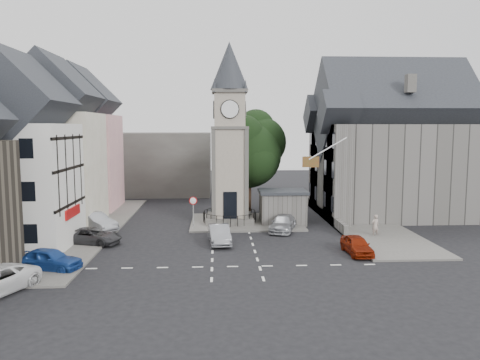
{
  "coord_description": "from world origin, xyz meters",
  "views": [
    {
      "loc": [
        -1.17,
        -34.19,
        8.79
      ],
      "look_at": [
        0.8,
        5.0,
        4.31
      ],
      "focal_mm": 35.0,
      "sensor_mm": 36.0,
      "label": 1
    }
  ],
  "objects": [
    {
      "name": "ground",
      "position": [
        0.0,
        0.0,
        0.0
      ],
      "size": [
        120.0,
        120.0,
        0.0
      ],
      "primitive_type": "plane",
      "color": "black",
      "rests_on": "ground"
    },
    {
      "name": "backdrop_west",
      "position": [
        -12.0,
        28.0,
        4.0
      ],
      "size": [
        20.0,
        10.0,
        8.0
      ],
      "primitive_type": "cube",
      "color": "#4C4944",
      "rests_on": "ground"
    },
    {
      "name": "terrace_pink",
      "position": [
        -15.5,
        16.0,
        6.58
      ],
      "size": [
        8.1,
        7.6,
        12.8
      ],
      "color": "#D08F99",
      "rests_on": "ground"
    },
    {
      "name": "town_tree",
      "position": [
        2.0,
        13.0,
        6.97
      ],
      "size": [
        7.2,
        7.2,
        10.8
      ],
      "color": "black",
      "rests_on": "ground"
    },
    {
      "name": "clock_tower",
      "position": [
        0.0,
        7.99,
        8.12
      ],
      "size": [
        4.86,
        4.86,
        16.25
      ],
      "color": "#4C4944",
      "rests_on": "ground"
    },
    {
      "name": "car_west_grey",
      "position": [
        -10.55,
        0.7,
        0.62
      ],
      "size": [
        4.84,
        3.22,
        1.24
      ],
      "primitive_type": "imported",
      "rotation": [
        0.0,
        0.0,
        1.28
      ],
      "color": "#303032",
      "rests_on": "ground"
    },
    {
      "name": "flagpole",
      "position": [
        8.0,
        4.0,
        7.0
      ],
      "size": [
        3.68,
        0.1,
        2.74
      ],
      "color": "white",
      "rests_on": "ground"
    },
    {
      "name": "car_west_blue",
      "position": [
        -11.5,
        -5.65,
        0.69
      ],
      "size": [
        4.35,
        2.68,
        1.38
      ],
      "primitive_type": "imported",
      "rotation": [
        0.0,
        0.0,
        1.29
      ],
      "color": "navy",
      "rests_on": "ground"
    },
    {
      "name": "pavement_west",
      "position": [
        -12.5,
        6.0,
        0.07
      ],
      "size": [
        6.0,
        30.0,
        0.14
      ],
      "primitive_type": "cube",
      "color": "#595651",
      "rests_on": "ground"
    },
    {
      "name": "road_markings",
      "position": [
        0.0,
        -5.5,
        0.01
      ],
      "size": [
        20.0,
        8.0,
        0.01
      ],
      "primitive_type": "cube",
      "color": "silver",
      "rests_on": "ground"
    },
    {
      "name": "car_island_silver",
      "position": [
        -1.0,
        0.5,
        0.7
      ],
      "size": [
        1.87,
        4.39,
        1.41
      ],
      "primitive_type": "imported",
      "rotation": [
        0.0,
        0.0,
        0.09
      ],
      "color": "gray",
      "rests_on": "ground"
    },
    {
      "name": "stone_shelter",
      "position": [
        4.8,
        7.5,
        1.55
      ],
      "size": [
        4.3,
        3.3,
        3.08
      ],
      "color": "#575550",
      "rests_on": "ground"
    },
    {
      "name": "pedestrian",
      "position": [
        11.5,
        2.0,
        0.9
      ],
      "size": [
        0.75,
        0.59,
        1.8
      ],
      "primitive_type": "imported",
      "rotation": [
        0.0,
        0.0,
        3.41
      ],
      "color": "#A69489",
      "rests_on": "ground"
    },
    {
      "name": "car_island_east",
      "position": [
        4.41,
        4.5,
        0.66
      ],
      "size": [
        3.13,
        4.88,
        1.32
      ],
      "primitive_type": "imported",
      "rotation": [
        0.0,
        0.0,
        -0.31
      ],
      "color": "#999BA0",
      "rests_on": "ground"
    },
    {
      "name": "car_west_silver",
      "position": [
        -11.5,
        5.26,
        0.77
      ],
      "size": [
        4.58,
        4.31,
        1.54
      ],
      "primitive_type": "imported",
      "rotation": [
        0.0,
        0.0,
        0.85
      ],
      "color": "#9A9CA2",
      "rests_on": "ground"
    },
    {
      "name": "car_east_red",
      "position": [
        8.5,
        -3.0,
        0.64
      ],
      "size": [
        1.65,
        3.81,
        1.28
      ],
      "primitive_type": "imported",
      "rotation": [
        0.0,
        0.0,
        0.04
      ],
      "color": "maroon",
      "rests_on": "ground"
    },
    {
      "name": "east_building",
      "position": [
        15.59,
        11.0,
        6.26
      ],
      "size": [
        14.4,
        11.4,
        12.6
      ],
      "color": "#575550",
      "rests_on": "ground"
    },
    {
      "name": "east_boundary_wall",
      "position": [
        9.2,
        10.0,
        0.45
      ],
      "size": [
        0.4,
        16.0,
        0.9
      ],
      "primitive_type": "cube",
      "color": "#575550",
      "rests_on": "ground"
    },
    {
      "name": "terrace_cream",
      "position": [
        -15.5,
        8.0,
        6.58
      ],
      "size": [
        8.1,
        7.6,
        12.8
      ],
      "color": "beige",
      "rests_on": "ground"
    },
    {
      "name": "warning_sign_post",
      "position": [
        -3.2,
        5.43,
        2.03
      ],
      "size": [
        0.7,
        0.19,
        2.85
      ],
      "color": "black",
      "rests_on": "ground"
    },
    {
      "name": "pavement_east",
      "position": [
        12.0,
        8.0,
        0.07
      ],
      "size": [
        6.0,
        26.0,
        0.14
      ],
      "primitive_type": "cube",
      "color": "#595651",
      "rests_on": "ground"
    },
    {
      "name": "central_island",
      "position": [
        1.5,
        8.0,
        0.08
      ],
      "size": [
        10.0,
        8.0,
        0.16
      ],
      "primitive_type": "cube",
      "color": "#595651",
      "rests_on": "ground"
    },
    {
      "name": "terrace_tudor",
      "position": [
        -15.5,
        0.0,
        6.19
      ],
      "size": [
        8.1,
        7.6,
        12.0
      ],
      "color": "silver",
      "rests_on": "ground"
    }
  ]
}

